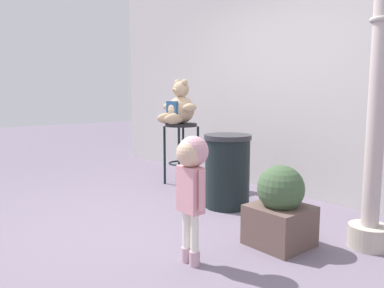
{
  "coord_description": "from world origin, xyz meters",
  "views": [
    {
      "loc": [
        2.76,
        -1.83,
        1.21
      ],
      "look_at": [
        -0.23,
        0.63,
        0.7
      ],
      "focal_mm": 35.77,
      "sensor_mm": 36.0,
      "label": 1
    }
  ],
  "objects_px": {
    "lamppost": "(378,93)",
    "trash_bin": "(227,171)",
    "teddy_bear": "(179,108)",
    "planter_with_shrub": "(280,209)",
    "child_walking": "(191,172)",
    "bar_stool_with_teddy": "(181,141)"
  },
  "relations": [
    {
      "from": "teddy_bear",
      "to": "planter_with_shrub",
      "type": "height_order",
      "value": "teddy_bear"
    },
    {
      "from": "lamppost",
      "to": "trash_bin",
      "type": "bearing_deg",
      "value": -176.69
    },
    {
      "from": "child_walking",
      "to": "trash_bin",
      "type": "bearing_deg",
      "value": 124.23
    },
    {
      "from": "trash_bin",
      "to": "teddy_bear",
      "type": "bearing_deg",
      "value": 168.98
    },
    {
      "from": "trash_bin",
      "to": "lamppost",
      "type": "height_order",
      "value": "lamppost"
    },
    {
      "from": "bar_stool_with_teddy",
      "to": "teddy_bear",
      "type": "xyz_separation_m",
      "value": [
        0.0,
        -0.03,
        0.44
      ]
    },
    {
      "from": "teddy_bear",
      "to": "planter_with_shrub",
      "type": "relative_size",
      "value": 0.88
    },
    {
      "from": "planter_with_shrub",
      "to": "bar_stool_with_teddy",
      "type": "bearing_deg",
      "value": 162.8
    },
    {
      "from": "child_walking",
      "to": "planter_with_shrub",
      "type": "height_order",
      "value": "child_walking"
    },
    {
      "from": "trash_bin",
      "to": "child_walking",
      "type": "bearing_deg",
      "value": -54.78
    },
    {
      "from": "trash_bin",
      "to": "lamppost",
      "type": "distance_m",
      "value": 1.71
    },
    {
      "from": "lamppost",
      "to": "planter_with_shrub",
      "type": "height_order",
      "value": "lamppost"
    },
    {
      "from": "teddy_bear",
      "to": "lamppost",
      "type": "xyz_separation_m",
      "value": [
        2.62,
        -0.13,
        0.19
      ]
    },
    {
      "from": "teddy_bear",
      "to": "trash_bin",
      "type": "distance_m",
      "value": 1.31
    },
    {
      "from": "teddy_bear",
      "to": "lamppost",
      "type": "distance_m",
      "value": 2.63
    },
    {
      "from": "bar_stool_with_teddy",
      "to": "teddy_bear",
      "type": "relative_size",
      "value": 1.43
    },
    {
      "from": "bar_stool_with_teddy",
      "to": "teddy_bear",
      "type": "bearing_deg",
      "value": -90.0
    },
    {
      "from": "child_walking",
      "to": "bar_stool_with_teddy",
      "type": "bearing_deg",
      "value": 142.91
    },
    {
      "from": "child_walking",
      "to": "lamppost",
      "type": "height_order",
      "value": "lamppost"
    },
    {
      "from": "child_walking",
      "to": "trash_bin",
      "type": "relative_size",
      "value": 1.18
    },
    {
      "from": "child_walking",
      "to": "planter_with_shrub",
      "type": "bearing_deg",
      "value": 75.2
    },
    {
      "from": "bar_stool_with_teddy",
      "to": "lamppost",
      "type": "bearing_deg",
      "value": -3.5
    }
  ]
}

